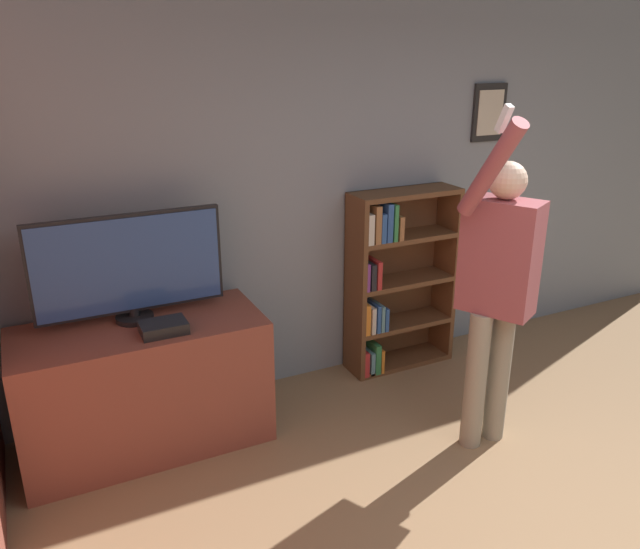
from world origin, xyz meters
name	(u,v)px	position (x,y,z in m)	size (l,w,h in m)	color
wall_back	(363,190)	(0.00, 2.71, 1.35)	(7.06, 0.09, 2.70)	gray
tv_ledge	(145,386)	(-1.71, 2.31, 0.40)	(1.43, 0.63, 0.80)	brown
television	(129,267)	(-1.71, 2.40, 1.13)	(1.08, 0.22, 0.64)	black
game_console	(163,327)	(-1.60, 2.15, 0.83)	(0.26, 0.18, 0.07)	black
bookshelf	(392,280)	(0.17, 2.53, 0.69)	(0.83, 0.28, 1.36)	brown
person	(498,282)	(0.15, 1.42, 1.06)	(0.56, 0.57, 2.06)	gray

